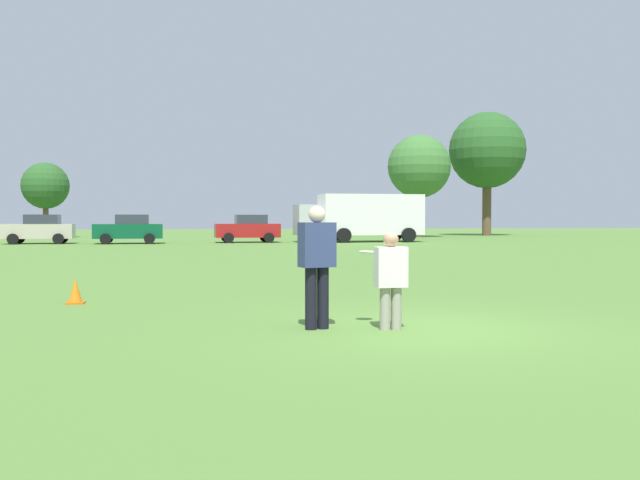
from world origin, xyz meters
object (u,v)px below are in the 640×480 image
player_thrower (317,260)px  frisbee (368,252)px  player_defender (391,276)px  box_truck (362,216)px  parked_car_center (39,229)px  parked_car_mid_right (129,229)px  traffic_cone (75,291)px  parked_car_near_right (248,228)px

player_thrower → frisbee: bearing=15.5°
player_defender → box_truck: 36.60m
parked_car_center → parked_car_mid_right: (5.50, -0.78, 0.00)m
player_thrower → parked_car_mid_right: 35.52m
traffic_cone → parked_car_near_right: parked_car_near_right is taller
player_thrower → parked_car_center: size_ratio=0.41×
player_defender → parked_car_center: 38.12m
frisbee → parked_car_center: 37.60m
player_defender → player_thrower: bearing=166.6°
frisbee → parked_car_center: size_ratio=0.06×
traffic_cone → box_truck: (13.16, 31.70, 1.52)m
parked_car_center → box_truck: (20.55, -0.41, 0.83)m
traffic_cone → player_thrower: bearing=-43.4°
parked_car_center → player_defender: bearing=-71.1°
traffic_cone → parked_car_center: parked_car_center is taller
frisbee → player_defender: bearing=-64.4°
player_thrower → parked_car_near_right: 35.91m
traffic_cone → parked_car_near_right: bearing=80.1°
parked_car_mid_right → parked_car_near_right: 7.54m
player_defender → parked_car_mid_right: size_ratio=0.33×
traffic_cone → parked_car_near_right: size_ratio=0.11×
player_thrower → traffic_cone: player_thrower is taller
player_thrower → parked_car_mid_right: size_ratio=0.41×
player_thrower → parked_car_near_right: size_ratio=0.41×
player_thrower → frisbee: (0.80, 0.22, 0.09)m
parked_car_center → box_truck: bearing=-1.1°
player_thrower → traffic_cone: bearing=136.6°
player_thrower → frisbee: size_ratio=6.46×
parked_car_mid_right → frisbee: bearing=-79.2°
parked_car_mid_right → traffic_cone: bearing=-86.5°
frisbee → parked_car_near_right: parked_car_near_right is taller
traffic_cone → parked_car_mid_right: (-1.89, 31.33, 0.69)m
parked_car_mid_right → parked_car_near_right: (7.49, 0.84, 0.00)m
player_thrower → box_truck: (9.24, 35.41, 0.75)m
parked_car_mid_right → player_defender: bearing=-79.0°
parked_car_near_right → parked_car_mid_right: bearing=-173.6°
frisbee → box_truck: size_ratio=0.03×
box_truck → player_thrower: bearing=-104.6°
player_defender → parked_car_near_right: (0.65, 36.12, 0.15)m
parked_car_center → parked_car_near_right: size_ratio=1.00×
player_thrower → parked_car_center: 37.56m
player_thrower → box_truck: 36.60m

